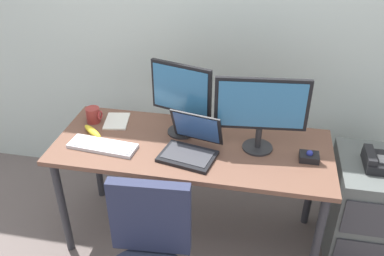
% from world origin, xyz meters
% --- Properties ---
extents(ground_plane, '(8.00, 8.00, 0.00)m').
position_xyz_m(ground_plane, '(0.00, 0.00, 0.00)').
color(ground_plane, '#6B5E5A').
extents(back_wall, '(6.00, 0.10, 2.80)m').
position_xyz_m(back_wall, '(0.00, 0.69, 1.40)').
color(back_wall, silver).
rests_on(back_wall, ground).
extents(desk, '(1.67, 0.67, 0.75)m').
position_xyz_m(desk, '(0.00, 0.00, 0.67)').
color(desk, brown).
rests_on(desk, ground).
extents(file_cabinet, '(0.42, 0.53, 0.70)m').
position_xyz_m(file_cabinet, '(1.09, 0.08, 0.35)').
color(file_cabinet, '#565B59').
rests_on(file_cabinet, ground).
extents(desk_phone, '(0.17, 0.20, 0.09)m').
position_xyz_m(desk_phone, '(1.08, 0.06, 0.73)').
color(desk_phone, black).
rests_on(desk_phone, file_cabinet).
extents(monitor_main, '(0.53, 0.18, 0.45)m').
position_xyz_m(monitor_main, '(0.39, 0.04, 1.02)').
color(monitor_main, '#262628').
rests_on(monitor_main, desk).
extents(monitor_side, '(0.38, 0.18, 0.46)m').
position_xyz_m(monitor_side, '(-0.09, 0.13, 1.02)').
color(monitor_side, '#262628').
rests_on(monitor_side, desk).
extents(keyboard, '(0.42, 0.17, 0.03)m').
position_xyz_m(keyboard, '(-0.52, -0.13, 0.76)').
color(keyboard, silver).
rests_on(keyboard, desk).
extents(laptop, '(0.37, 0.35, 0.23)m').
position_xyz_m(laptop, '(0.01, -0.08, 0.80)').
color(laptop, black).
rests_on(laptop, desk).
extents(trackball_mouse, '(0.11, 0.09, 0.07)m').
position_xyz_m(trackball_mouse, '(0.68, -0.02, 0.77)').
color(trackball_mouse, black).
rests_on(trackball_mouse, desk).
extents(coffee_mug, '(0.10, 0.09, 0.10)m').
position_xyz_m(coffee_mug, '(-0.69, 0.15, 0.80)').
color(coffee_mug, maroon).
rests_on(coffee_mug, desk).
extents(paper_notepad, '(0.18, 0.23, 0.01)m').
position_xyz_m(paper_notepad, '(-0.54, 0.17, 0.76)').
color(paper_notepad, white).
rests_on(paper_notepad, desk).
extents(banana, '(0.18, 0.15, 0.04)m').
position_xyz_m(banana, '(-0.63, -0.00, 0.77)').
color(banana, yellow).
rests_on(banana, desk).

